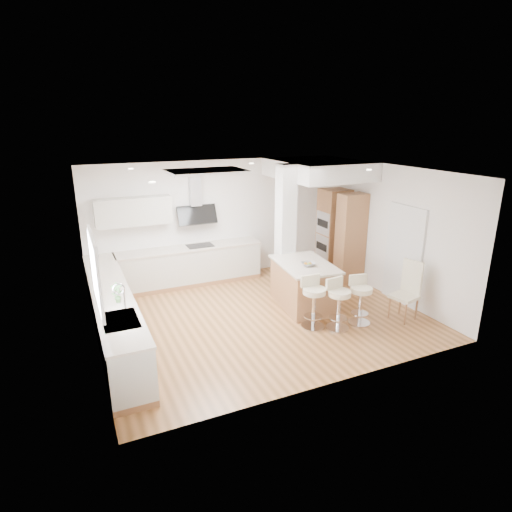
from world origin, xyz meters
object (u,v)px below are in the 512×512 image
bar_stool_c (360,297)px  peninsula (304,284)px  bar_stool_a (313,299)px  dining_chair (408,288)px  bar_stool_b (338,301)px

bar_stool_c → peninsula: bearing=125.7°
peninsula → bar_stool_c: size_ratio=1.74×
peninsula → bar_stool_a: bearing=-104.2°
bar_stool_a → bar_stool_c: bearing=-13.6°
dining_chair → bar_stool_c: bearing=155.4°
bar_stool_a → bar_stool_c: size_ratio=1.05×
bar_stool_a → dining_chair: dining_chair is taller
bar_stool_b → dining_chair: bearing=-12.7°
bar_stool_c → bar_stool_b: bearing=-170.0°
bar_stool_a → bar_stool_c: 0.91m
bar_stool_b → bar_stool_a: bearing=143.0°
peninsula → dining_chair: 2.00m
peninsula → bar_stool_a: 0.95m
bar_stool_b → bar_stool_c: size_ratio=1.02×
bar_stool_a → bar_stool_c: bar_stool_a is taller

